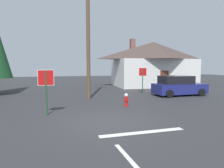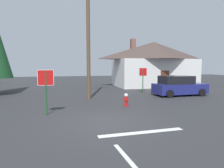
% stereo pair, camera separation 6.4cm
% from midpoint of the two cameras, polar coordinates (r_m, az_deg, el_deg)
% --- Properties ---
extents(ground_plane, '(80.00, 80.00, 0.10)m').
position_cam_midpoint_polar(ground_plane, '(9.36, -1.38, -10.88)').
color(ground_plane, '#2D2D30').
extents(lane_stop_bar, '(3.46, 0.39, 0.01)m').
position_cam_midpoint_polar(lane_stop_bar, '(7.94, 8.57, -13.53)').
color(lane_stop_bar, silver).
rests_on(lane_stop_bar, ground).
extents(stop_sign_near, '(0.81, 0.08, 2.35)m').
position_cam_midpoint_polar(stop_sign_near, '(10.71, -18.54, 0.36)').
color(stop_sign_near, '#1E4C28').
rests_on(stop_sign_near, ground).
extents(fire_hydrant, '(0.41, 0.35, 0.81)m').
position_cam_midpoint_polar(fire_hydrant, '(12.63, 3.93, -4.55)').
color(fire_hydrant, red).
rests_on(fire_hydrant, ground).
extents(utility_pole, '(1.60, 0.28, 9.84)m').
position_cam_midpoint_polar(utility_pole, '(15.40, -6.99, 14.78)').
color(utility_pole, brown).
rests_on(utility_pole, ground).
extents(stop_sign_far, '(0.74, 0.09, 2.35)m').
position_cam_midpoint_polar(stop_sign_far, '(18.58, 8.69, 2.54)').
color(stop_sign_far, '#1E4C28').
rests_on(stop_sign_far, ground).
extents(house, '(10.35, 6.56, 5.93)m').
position_cam_midpoint_polar(house, '(25.76, 11.58, 5.87)').
color(house, silver).
rests_on(house, ground).
extents(parked_car, '(4.44, 2.14, 1.69)m').
position_cam_midpoint_polar(parked_car, '(17.99, 18.36, -0.56)').
color(parked_car, navy).
rests_on(parked_car, ground).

